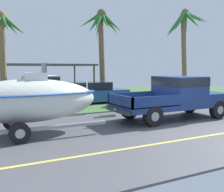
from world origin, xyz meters
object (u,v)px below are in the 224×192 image
object	(u,v)px
pickup_truck_towing	(178,95)
palm_tree_near_left	(102,32)
parked_sedan_near	(92,93)
palm_tree_far_left	(184,29)
boat_on_trailer	(29,100)
parked_pickup_background	(40,90)
palm_tree_near_right	(2,34)
carport_awning	(44,66)

from	to	relation	value
pickup_truck_towing	palm_tree_near_left	distance (m)	9.26
parked_sedan_near	palm_tree_far_left	xyz separation A→B (m)	(6.76, -0.86, 4.33)
boat_on_trailer	parked_sedan_near	bearing A→B (deg)	51.99
parked_pickup_background	parked_sedan_near	bearing A→B (deg)	11.42
parked_pickup_background	palm_tree_near_right	distance (m)	5.21
parked_pickup_background	palm_tree_far_left	xyz separation A→B (m)	(10.15, -0.17, 3.97)
parked_sedan_near	palm_tree_near_right	xyz separation A→B (m)	(-4.92, 2.94, 3.78)
pickup_truck_towing	carport_awning	world-z (taller)	carport_awning
palm_tree_near_right	palm_tree_far_left	bearing A→B (deg)	-17.98
parked_pickup_background	carport_awning	xyz separation A→B (m)	(1.72, 6.31, 1.43)
carport_awning	palm_tree_far_left	distance (m)	10.93
carport_awning	palm_tree_near_right	size ratio (longest dim) A/B	1.20
palm_tree_near_left	carport_awning	bearing A→B (deg)	133.86
pickup_truck_towing	carport_awning	size ratio (longest dim) A/B	0.80
parked_pickup_background	palm_tree_far_left	world-z (taller)	palm_tree_far_left
carport_awning	palm_tree_near_left	bearing A→B (deg)	-46.14
boat_on_trailer	palm_tree_near_left	bearing A→B (deg)	51.60
palm_tree_far_left	parked_pickup_background	bearing A→B (deg)	179.03
parked_pickup_background	palm_tree_near_right	world-z (taller)	palm_tree_near_right
palm_tree_near_right	palm_tree_far_left	size ratio (longest dim) A/B	0.92
pickup_truck_towing	palm_tree_far_left	distance (m)	8.53
palm_tree_far_left	carport_awning	bearing A→B (deg)	142.45
boat_on_trailer	palm_tree_near_right	world-z (taller)	palm_tree_near_right
palm_tree_near_right	palm_tree_far_left	distance (m)	12.30
pickup_truck_towing	palm_tree_near_right	distance (m)	11.84
palm_tree_near_left	palm_tree_near_right	bearing A→B (deg)	172.76
pickup_truck_towing	parked_pickup_background	world-z (taller)	pickup_truck_towing
pickup_truck_towing	carport_awning	bearing A→B (deg)	105.15
boat_on_trailer	palm_tree_far_left	distance (m)	13.51
parked_sedan_near	palm_tree_near_left	world-z (taller)	palm_tree_near_left
carport_awning	palm_tree_near_left	world-z (taller)	palm_tree_near_left
palm_tree_near_right	palm_tree_far_left	xyz separation A→B (m)	(11.69, -3.79, 0.55)
boat_on_trailer	carport_awning	distance (m)	12.50
pickup_truck_towing	parked_pickup_background	distance (m)	7.54
boat_on_trailer	palm_tree_near_right	distance (m)	9.85
carport_awning	palm_tree_far_left	size ratio (longest dim) A/B	1.10
carport_awning	parked_pickup_background	bearing A→B (deg)	-105.25
boat_on_trailer	parked_pickup_background	size ratio (longest dim) A/B	1.04
parked_pickup_background	palm_tree_near_right	bearing A→B (deg)	112.99
pickup_truck_towing	palm_tree_far_left	world-z (taller)	palm_tree_far_left
boat_on_trailer	carport_awning	bearing A→B (deg)	74.59
palm_tree_near_left	palm_tree_far_left	bearing A→B (deg)	-30.35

